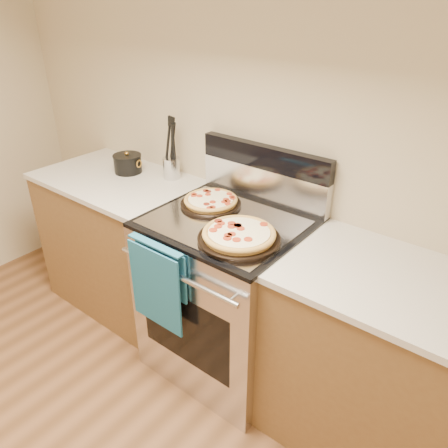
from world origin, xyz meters
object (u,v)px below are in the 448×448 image
Objects in this scene: range_body at (227,297)px; utensil_crock at (172,168)px; pepperoni_pizza_front at (239,236)px; pepperoni_pizza_back at (211,201)px; saucepan at (128,164)px.

range_body is 0.84m from utensil_crock.
range_body is 2.44× the size of pepperoni_pizza_front.
range_body is 7.04× the size of utensil_crock.
pepperoni_pizza_back is 0.85× the size of pepperoni_pizza_front.
pepperoni_pizza_back is at bearing 157.07° from range_body.
saucepan is (-0.90, 0.14, 0.51)m from range_body.
utensil_crock is at bearing 158.69° from range_body.
pepperoni_pizza_front is 0.86m from utensil_crock.
range_body is 0.54m from pepperoni_pizza_front.
utensil_crock is (-0.62, 0.24, 0.52)m from range_body.
pepperoni_pizza_front is 2.18× the size of saucepan.
range_body is at bearing 142.00° from pepperoni_pizza_front.
range_body is at bearing -8.85° from saucepan.
pepperoni_pizza_back is at bearing -20.71° from utensil_crock.
saucepan is at bearing 165.77° from pepperoni_pizza_front.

